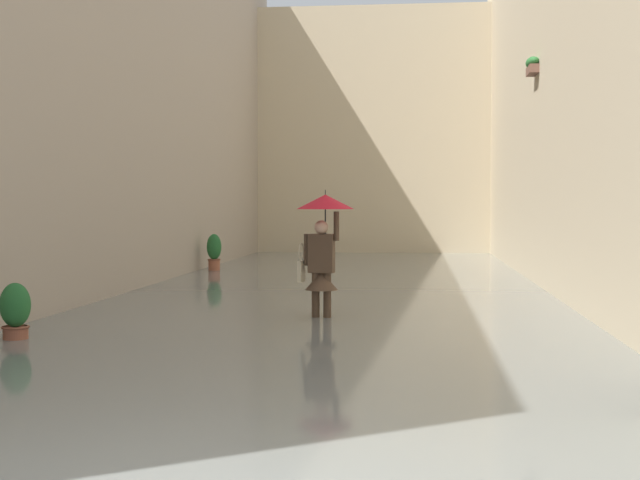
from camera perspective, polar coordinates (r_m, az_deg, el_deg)
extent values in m
plane|color=slate|center=(18.09, 1.35, -3.43)|extent=(65.49, 65.49, 0.00)
cube|color=slate|center=(18.09, 1.35, -3.27)|extent=(8.93, 32.20, 0.10)
cube|color=beige|center=(18.61, 17.23, 13.28)|extent=(1.80, 30.20, 10.77)
cube|color=brown|center=(19.72, 13.49, 10.55)|extent=(0.20, 0.70, 0.18)
ellipsoid|color=#2D7033|center=(19.74, 13.50, 11.01)|extent=(0.28, 0.76, 0.24)
cube|color=#A89989|center=(19.38, -13.79, 12.60)|extent=(1.80, 30.20, 10.59)
cube|color=beige|center=(32.07, 3.48, 6.89)|extent=(11.73, 1.80, 8.72)
cube|color=#2D2319|center=(13.50, -0.28, -5.20)|extent=(0.14, 0.25, 0.10)
cylinder|color=#4C3828|center=(13.45, -0.28, -3.55)|extent=(0.13, 0.13, 0.68)
cube|color=#2D2319|center=(13.46, 0.47, -5.22)|extent=(0.14, 0.25, 0.10)
cylinder|color=#4C3828|center=(13.42, 0.47, -3.57)|extent=(0.13, 0.13, 0.68)
cube|color=#4C3828|center=(13.38, 0.09, -0.86)|extent=(0.40, 0.26, 0.59)
cone|color=#4C3828|center=(13.41, 0.09, -2.62)|extent=(0.55, 0.55, 0.28)
sphere|color=#DBB293|center=(13.37, 0.09, 0.82)|extent=(0.21, 0.21, 0.21)
cylinder|color=#4C3828|center=(13.32, 1.06, 0.90)|extent=(0.09, 0.09, 0.44)
cylinder|color=#4C3828|center=(13.43, -0.86, -0.63)|extent=(0.09, 0.09, 0.48)
cylinder|color=black|center=(13.35, 0.35, 1.43)|extent=(0.02, 0.02, 0.49)
cone|color=red|center=(13.35, 0.35, 2.47)|extent=(0.88, 0.88, 0.22)
cylinder|color=black|center=(13.35, 0.35, 3.07)|extent=(0.01, 0.01, 0.08)
cube|color=beige|center=(13.45, -1.22, -2.01)|extent=(0.09, 0.28, 0.32)
torus|color=beige|center=(13.43, -1.22, -0.82)|extent=(0.05, 0.30, 0.30)
cylinder|color=brown|center=(11.99, -18.97, -5.92)|extent=(0.31, 0.31, 0.25)
torus|color=brown|center=(11.97, -18.97, -5.32)|extent=(0.35, 0.35, 0.04)
ellipsoid|color=#23602D|center=(11.94, -18.99, -3.97)|extent=(0.39, 0.39, 0.57)
cylinder|color=#9E563D|center=(22.99, -6.81, -1.74)|extent=(0.30, 0.30, 0.38)
torus|color=brown|center=(22.98, -6.82, -1.26)|extent=(0.33, 0.33, 0.04)
ellipsoid|color=#23602D|center=(22.96, -6.82, -0.44)|extent=(0.38, 0.38, 0.66)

